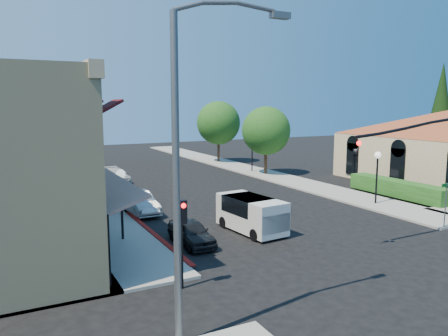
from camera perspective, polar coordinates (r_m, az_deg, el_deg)
name	(u,v)px	position (r m, az deg, el deg)	size (l,w,h in m)	color
ground	(373,265)	(19.72, 18.91, -11.88)	(120.00, 120.00, 0.00)	black
sidewalk_left	(64,181)	(40.48, -20.13, -1.57)	(3.50, 50.00, 0.12)	gray
sidewalk_right	(239,167)	(45.98, 2.01, 0.08)	(3.50, 50.00, 0.12)	gray
curb_red_strip	(154,237)	(22.70, -9.10, -8.84)	(0.25, 10.00, 0.06)	maroon
hedge	(397,197)	(33.95, 21.67, -3.58)	(1.40, 8.00, 1.10)	#1C4915
conifer_far	(441,107)	(51.66, 26.47, 7.14)	(3.20, 3.20, 11.00)	#382216
street_tree_a	(266,131)	(41.32, 5.52, 4.87)	(4.56, 4.56, 6.48)	#382216
street_tree_b	(218,123)	(49.99, -0.73, 5.91)	(4.94, 4.94, 7.02)	#382216
signal_mast_arm	(441,157)	(24.18, 26.46, 1.34)	(8.01, 0.39, 6.00)	black
secondary_signal	(182,228)	(15.74, -5.50, -7.75)	(0.28, 0.42, 3.32)	black
cobra_streetlight	(188,157)	(11.62, -4.69, 1.40)	(3.60, 0.25, 9.31)	#595B5E
street_name_sign	(446,198)	(26.27, 27.01, -3.49)	(0.80, 0.06, 2.50)	#595B5E
lamppost_left_near	(121,186)	(21.62, -13.30, -2.36)	(0.44, 0.44, 3.57)	black
lamppost_left_far	(75,156)	(35.24, -18.89, 1.49)	(0.44, 0.44, 3.57)	black
lamppost_right_near	(377,164)	(30.49, 19.40, 0.46)	(0.44, 0.44, 3.57)	black
lamppost_right_far	(252,145)	(42.97, 3.71, 3.08)	(0.44, 0.44, 3.57)	black
white_van	(252,212)	(23.00, 3.63, -5.79)	(2.18, 4.28, 1.83)	silver
parked_car_a	(191,232)	(21.14, -4.29, -8.38)	(1.40, 3.49, 1.19)	black
parked_car_b	(139,203)	(27.35, -11.05, -4.47)	(1.43, 4.11, 1.35)	#A1A4A6
parked_car_c	(116,175)	(38.82, -13.93, -0.93)	(1.63, 4.01, 1.16)	silver
parked_car_d	(84,165)	(45.64, -17.80, 0.32)	(2.03, 4.40, 1.22)	#A7A9AD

